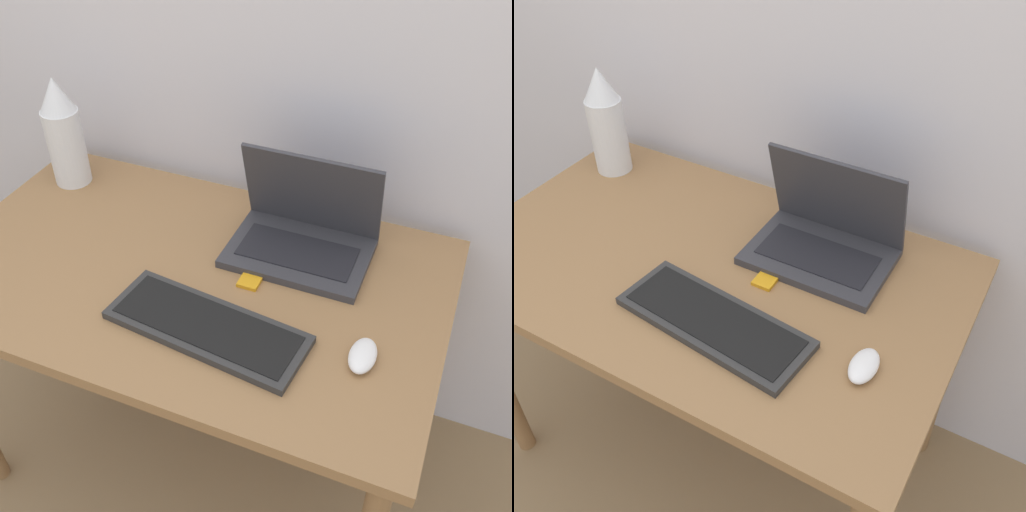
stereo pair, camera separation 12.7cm
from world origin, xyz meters
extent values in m
cube|color=olive|center=(0.00, 0.36, 0.73)|extent=(1.19, 0.72, 0.03)
cylinder|color=olive|center=(-0.54, 0.66, 0.36)|extent=(0.05, 0.05, 0.72)
cylinder|color=olive|center=(0.54, 0.66, 0.36)|extent=(0.05, 0.05, 0.72)
cube|color=#333338|center=(0.22, 0.51, 0.76)|extent=(0.33, 0.23, 0.02)
cube|color=black|center=(0.22, 0.50, 0.77)|extent=(0.27, 0.13, 0.00)
cube|color=#333338|center=(0.22, 0.59, 0.88)|extent=(0.33, 0.07, 0.22)
cube|color=#0F1938|center=(0.22, 0.60, 0.88)|extent=(0.29, 0.05, 0.19)
cube|color=#2D2D2D|center=(0.12, 0.21, 0.76)|extent=(0.44, 0.20, 0.02)
cube|color=black|center=(0.12, 0.21, 0.77)|extent=(0.40, 0.17, 0.00)
ellipsoid|color=white|center=(0.44, 0.25, 0.76)|extent=(0.05, 0.09, 0.03)
cylinder|color=white|center=(-0.47, 0.58, 0.85)|extent=(0.10, 0.10, 0.21)
cone|color=white|center=(-0.47, 0.58, 1.01)|extent=(0.09, 0.09, 0.09)
cube|color=orange|center=(0.15, 0.38, 0.75)|extent=(0.05, 0.06, 0.01)
camera|label=1|loc=(0.54, -0.54, 1.67)|focal=42.00mm
camera|label=2|loc=(0.65, -0.49, 1.67)|focal=42.00mm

